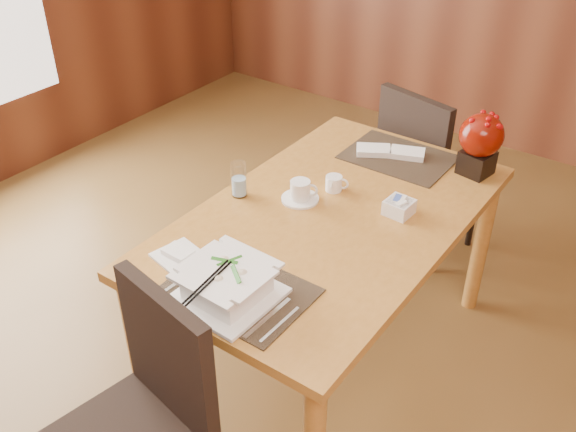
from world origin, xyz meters
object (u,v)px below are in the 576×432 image
Objects in this scene: far_chair at (423,165)px; soup_setting at (227,284)px; berry_decor at (480,141)px; sugar_caddy at (399,207)px; creamer_jug at (334,183)px; water_glass at (239,179)px; near_chair at (143,413)px; coffee_cup at (300,192)px; bread_plate at (178,256)px; dining_table at (330,235)px.

soup_setting is at bearing 105.06° from far_chair.
sugar_caddy is at bearing -104.14° from berry_decor.
creamer_jug is 0.84m from far_chair.
far_chair reaches higher than soup_setting.
water_glass is 0.16× the size of near_chair.
coffee_cup is at bearing 96.94° from far_chair.
berry_decor is (0.33, 1.21, 0.09)m from soup_setting.
far_chair is at bearing 80.62° from bread_plate.
sugar_caddy is at bearing 86.70° from near_chair.
near_chair reaches higher than soup_setting.
far_chair is (0.02, 1.90, -0.00)m from near_chair.
dining_table is 5.62× the size of berry_decor.
soup_setting reaches higher than creamer_jug.
berry_decor is at bearing 26.90° from creamer_jug.
far_chair is (-0.03, 1.54, -0.29)m from soup_setting.
creamer_jug is (-0.08, 0.75, -0.03)m from soup_setting.
sugar_caddy is at bearing 121.11° from far_chair.
creamer_jug is (0.28, 0.25, -0.04)m from water_glass.
water_glass is 1.13m from far_chair.
coffee_cup is at bearing 76.43° from bread_plate.
coffee_cup is 0.25m from water_glass.
coffee_cup is 1.53× the size of sugar_caddy.
far_chair is (-0.04, 0.95, -0.13)m from dining_table.
water_glass is at bearing -156.84° from sugar_caddy.
dining_table is at bearing -5.96° from coffee_cup.
creamer_jug is at bearing 100.57° from far_chair.
soup_setting is 0.29m from bread_plate.
water_glass is at bearing 100.95° from bread_plate.
dining_table is 4.99× the size of soup_setting.
water_glass is 0.16× the size of far_chair.
near_chair is at bearing -96.62° from soup_setting.
berry_decor reaches higher than sugar_caddy.
dining_table is at bearing 91.09° from soup_setting.
creamer_jug is at bearing 64.20° from coffee_cup.
sugar_caddy is at bearing -22.02° from creamer_jug.
sugar_caddy reaches higher than bread_plate.
soup_setting is at bearing -54.25° from water_glass.
berry_decor is 1.31m from bread_plate.
sugar_caddy is 0.84m from bread_plate.
soup_setting is 0.62m from water_glass.
bread_plate is (-0.28, 0.07, -0.05)m from soup_setting.
creamer_jug is at bearing 179.46° from sugar_caddy.
dining_table is 0.96m from near_chair.
sugar_caddy is 0.11× the size of far_chair.
berry_decor is 1.66m from near_chair.
sugar_caddy is 0.11× the size of near_chair.
near_chair reaches higher than sugar_caddy.
near_chair is (-0.05, -0.36, -0.29)m from soup_setting.
far_chair is at bearing 99.70° from near_chair.
coffee_cup is 0.16× the size of near_chair.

